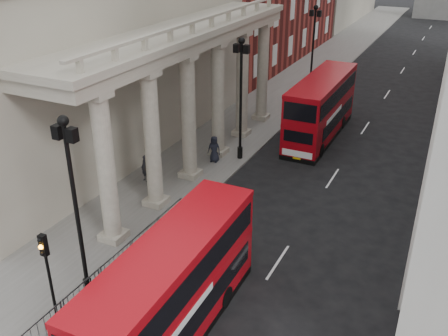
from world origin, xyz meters
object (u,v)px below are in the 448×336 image
at_px(lamp_post_mid, 241,92).
at_px(pedestrian_c, 214,149).
at_px(pedestrian_b, 150,171).
at_px(traffic_light, 47,264).
at_px(pedestrian_a, 145,168).
at_px(bus_near, 173,289).
at_px(lamp_post_south, 75,199).
at_px(lamp_post_north, 313,45).
at_px(bus_far, 321,106).

xyz_separation_m(lamp_post_mid, pedestrian_c, (-1.34, -1.30, -3.87)).
relative_size(lamp_post_mid, pedestrian_c, 4.52).
bearing_deg(pedestrian_b, traffic_light, 109.25).
bearing_deg(pedestrian_a, bus_near, -37.04).
bearing_deg(pedestrian_a, lamp_post_south, -55.18).
height_order(bus_near, pedestrian_c, bus_near).
distance_m(lamp_post_mid, pedestrian_c, 4.30).
xyz_separation_m(lamp_post_south, pedestrian_b, (-3.42, 9.99, -3.92)).
height_order(lamp_post_south, traffic_light, lamp_post_south).
height_order(traffic_light, pedestrian_c, traffic_light).
bearing_deg(bus_near, lamp_post_mid, 104.68).
bearing_deg(bus_near, pedestrian_a, 127.95).
xyz_separation_m(lamp_post_north, pedestrian_a, (-3.89, -21.81, -3.92)).
xyz_separation_m(lamp_post_south, pedestrian_a, (-3.89, 10.19, -3.92)).
relative_size(lamp_post_north, pedestrian_c, 4.52).
bearing_deg(bus_near, lamp_post_north, 97.01).
distance_m(lamp_post_south, lamp_post_mid, 16.00).
height_order(lamp_post_north, bus_far, lamp_post_north).
xyz_separation_m(lamp_post_mid, lamp_post_north, (0.00, 16.00, 0.00)).
bearing_deg(pedestrian_b, lamp_post_mid, -116.77).
bearing_deg(lamp_post_north, pedestrian_a, -100.12).
xyz_separation_m(traffic_light, pedestrian_b, (-3.52, 12.00, -2.12)).
bearing_deg(traffic_light, lamp_post_north, 90.17).
distance_m(lamp_post_north, bus_far, 10.41).
distance_m(traffic_light, bus_far, 24.89).
xyz_separation_m(bus_far, pedestrian_b, (-7.14, -12.61, -1.44)).
bearing_deg(pedestrian_c, bus_far, 51.73).
distance_m(traffic_light, pedestrian_c, 16.90).
height_order(lamp_post_south, lamp_post_mid, same).
xyz_separation_m(pedestrian_a, pedestrian_b, (0.47, -0.21, -0.00)).
relative_size(traffic_light, pedestrian_a, 2.47).
height_order(lamp_post_north, traffic_light, lamp_post_north).
relative_size(traffic_light, bus_far, 0.40).
distance_m(lamp_post_south, pedestrian_b, 11.26).
xyz_separation_m(lamp_post_north, pedestrian_b, (-3.42, -22.01, -3.92)).
bearing_deg(bus_near, pedestrian_b, 126.92).
bearing_deg(pedestrian_c, lamp_post_mid, 38.51).
relative_size(pedestrian_a, pedestrian_b, 1.00).
distance_m(pedestrian_a, pedestrian_c, 5.18).
bearing_deg(traffic_light, bus_near, 21.17).
xyz_separation_m(pedestrian_b, pedestrian_c, (2.08, 4.71, 0.05)).
bearing_deg(lamp_post_mid, pedestrian_c, -135.84).
height_order(lamp_post_south, pedestrian_b, lamp_post_south).
xyz_separation_m(bus_near, pedestrian_a, (-8.49, 10.47, -1.29)).
bearing_deg(pedestrian_c, lamp_post_south, -90.42).
bearing_deg(traffic_light, lamp_post_mid, 90.32).
bearing_deg(lamp_post_south, bus_near, -3.45).
xyz_separation_m(lamp_post_south, lamp_post_north, (0.00, 32.00, 0.00)).
relative_size(bus_far, pedestrian_c, 5.87).
height_order(bus_far, pedestrian_b, bus_far).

